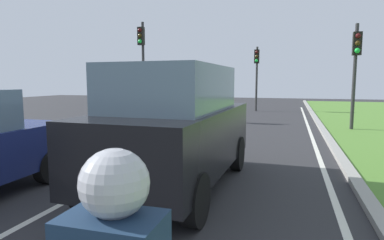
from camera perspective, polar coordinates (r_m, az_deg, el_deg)
ground_plane at (r=11.05m, az=1.85°, el=-3.64°), size 60.00×60.00×0.00m
lane_line_center at (r=11.25m, az=-1.59°, el=-3.43°), size 0.12×32.00×0.01m
lane_line_right_edge at (r=10.70m, az=20.85°, el=-4.41°), size 0.12×32.00×0.01m
curb_right at (r=10.74m, az=23.54°, el=-4.18°), size 0.24×48.00×0.12m
car_suv_ahead at (r=6.05m, az=-2.89°, el=-1.13°), size 2.06×4.55×2.28m
car_hatchback_far at (r=11.90m, az=-9.76°, el=1.30°), size 1.79×3.73×1.78m
traffic_light_near_right at (r=14.59m, az=26.84°, el=9.38°), size 0.32×0.50×4.28m
traffic_light_overhead_left at (r=17.32m, az=-8.76°, el=11.32°), size 0.32×0.50×5.05m
traffic_light_far_median at (r=22.37m, az=11.29°, el=9.06°), size 0.32×0.50×4.30m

